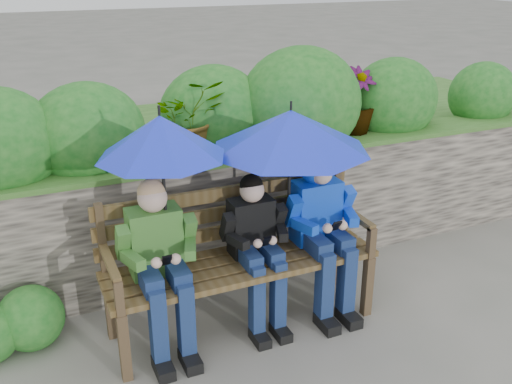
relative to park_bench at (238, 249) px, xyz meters
name	(u,v)px	position (x,y,z in m)	size (l,w,h in m)	color
ground	(261,316)	(0.17, -0.04, -0.57)	(60.00, 60.00, 0.00)	#626359
garden_backdrop	(193,171)	(0.18, 1.57, 0.04)	(8.00, 2.85, 1.84)	#3C3833
park_bench	(238,249)	(0.00, 0.00, 0.00)	(1.90, 0.56, 1.00)	#4A3925
boy_left	(160,258)	(-0.57, -0.09, 0.10)	(0.51, 0.59, 1.18)	#3E772B
boy_middle	(256,243)	(0.11, -0.08, 0.07)	(0.45, 0.52, 1.11)	black
boy_right	(322,219)	(0.62, -0.08, 0.15)	(0.51, 0.62, 1.19)	blue
umbrella_left	(161,137)	(-0.50, -0.03, 0.88)	(0.81, 0.81, 0.91)	#1A2EE6
umbrella_right	(290,130)	(0.38, -0.02, 0.82)	(1.10, 1.10, 0.83)	#1A2EE6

